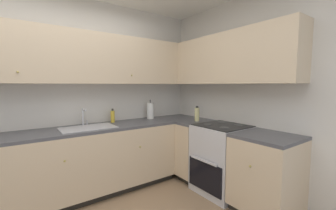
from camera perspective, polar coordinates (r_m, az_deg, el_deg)
The scene contains 14 objects.
wall_back at distance 3.10m, azimuth -27.63°, elevation 2.30°, with size 4.18×0.05×2.58m, color silver.
wall_right at distance 2.90m, azimuth 24.22°, elevation 2.26°, with size 0.05×3.30×2.58m, color silver.
lower_cabinets_back at distance 3.04m, azimuth -18.08°, elevation -13.94°, with size 2.06×0.62×0.85m.
countertop_back at distance 2.93m, azimuth -18.36°, elevation -5.80°, with size 3.27×0.60×0.04m, color #4C4C51.
lower_cabinets_right at distance 2.86m, azimuth 18.20°, elevation -15.21°, with size 0.62×1.56×0.85m.
countertop_right at distance 2.74m, azimuth 18.43°, elevation -6.57°, with size 0.60×1.56×0.03m.
oven_range at distance 3.02m, azimuth 14.24°, elevation -13.57°, with size 0.68×0.62×1.04m.
upper_cabinets_back at distance 2.99m, azimuth -22.69°, elevation 11.53°, with size 2.95×0.34×0.65m.
upper_cabinets_right at distance 3.08m, azimuth 13.82°, elevation 11.59°, with size 0.32×2.11×0.65m.
sink at distance 2.87m, azimuth -20.53°, elevation -6.55°, with size 0.64×0.40×0.10m.
faucet at distance 3.04m, azimuth -21.58°, elevation -2.63°, with size 0.07×0.16×0.22m.
soap_bottle at distance 3.17m, azimuth -14.56°, elevation -2.96°, with size 0.06×0.06×0.20m.
paper_towel_roll at distance 3.41m, azimuth -4.75°, elevation -1.54°, with size 0.11×0.11×0.31m.
oil_bottle at distance 3.19m, azimuth 7.74°, elevation -2.44°, with size 0.07×0.07×0.22m.
Camera 1 is at (-0.44, -1.45, 1.42)m, focal length 22.83 mm.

